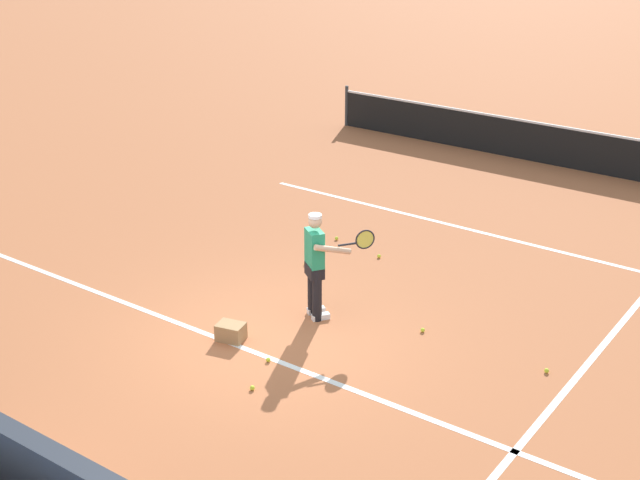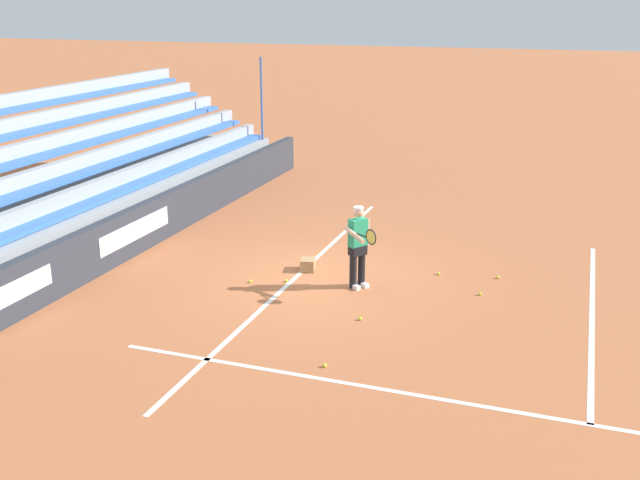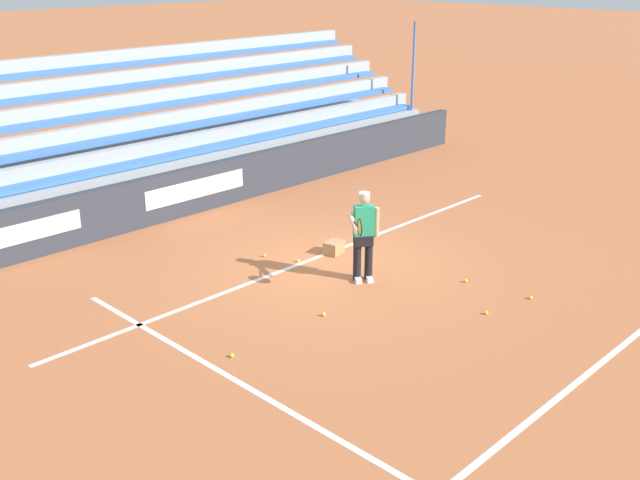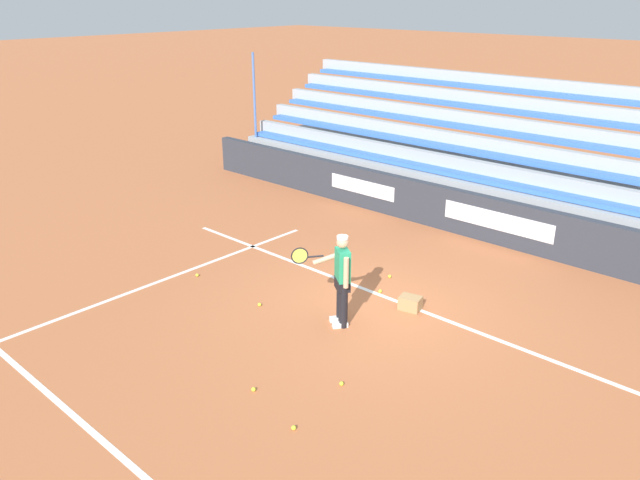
# 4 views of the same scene
# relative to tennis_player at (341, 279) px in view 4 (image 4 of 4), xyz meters

# --- Properties ---
(ground_plane) EXTENTS (160.00, 160.00, 0.00)m
(ground_plane) POSITION_rel_tennis_player_xyz_m (-0.15, -0.91, -0.89)
(ground_plane) COLOR #B7663D
(court_baseline_white) EXTENTS (12.00, 0.10, 0.01)m
(court_baseline_white) POSITION_rel_tennis_player_xyz_m (-0.15, -1.41, -0.89)
(court_baseline_white) COLOR white
(court_baseline_white) RESTS_ON ground
(court_sideline_white) EXTENTS (0.10, 12.00, 0.01)m
(court_sideline_white) POSITION_rel_tennis_player_xyz_m (3.96, 3.09, -0.89)
(court_sideline_white) COLOR white
(court_sideline_white) RESTS_ON ground
(court_service_line_white) EXTENTS (8.22, 0.10, 0.01)m
(court_service_line_white) POSITION_rel_tennis_player_xyz_m (-0.15, 4.59, -0.89)
(court_service_line_white) COLOR white
(court_service_line_white) RESTS_ON ground
(back_wall_sponsor_board) EXTENTS (20.10, 0.25, 1.10)m
(back_wall_sponsor_board) POSITION_rel_tennis_player_xyz_m (-0.14, -5.53, -0.34)
(back_wall_sponsor_board) COLOR #2D333D
(back_wall_sponsor_board) RESTS_ON ground
(bleacher_stand) EXTENTS (19.10, 4.00, 3.85)m
(bleacher_stand) POSITION_rel_tennis_player_xyz_m (-0.15, -8.16, -0.10)
(bleacher_stand) COLOR #9EA3A8
(bleacher_stand) RESTS_ON ground
(tennis_player) EXTENTS (0.96, 0.82, 1.71)m
(tennis_player) POSITION_rel_tennis_player_xyz_m (0.00, 0.00, 0.00)
(tennis_player) COLOR black
(tennis_player) RESTS_ON ground
(ball_box_cardboard) EXTENTS (0.46, 0.38, 0.26)m
(ball_box_cardboard) POSITION_rel_tennis_player_xyz_m (-0.62, -1.32, -0.76)
(ball_box_cardboard) COLOR #A87F51
(ball_box_cardboard) RESTS_ON ground
(tennis_ball_by_box) EXTENTS (0.07, 0.07, 0.07)m
(tennis_ball_by_box) POSITION_rel_tennis_player_xyz_m (-1.27, 1.45, -0.86)
(tennis_ball_by_box) COLOR #CCE533
(tennis_ball_by_box) RESTS_ON ground
(tennis_ball_on_baseline) EXTENTS (0.07, 0.07, 0.07)m
(tennis_ball_on_baseline) POSITION_rel_tennis_player_xyz_m (1.59, 0.53, -0.86)
(tennis_ball_on_baseline) COLOR #CCE533
(tennis_ball_on_baseline) RESTS_ON ground
(tennis_ball_toward_net) EXTENTS (0.07, 0.07, 0.07)m
(tennis_ball_toward_net) POSITION_rel_tennis_player_xyz_m (-1.46, 2.68, -0.86)
(tennis_ball_toward_net) COLOR #CCE533
(tennis_ball_toward_net) RESTS_ON ground
(tennis_ball_far_right) EXTENTS (0.07, 0.07, 0.07)m
(tennis_ball_far_right) POSITION_rel_tennis_player_xyz_m (0.51, -2.20, -0.86)
(tennis_ball_far_right) COLOR #CCE533
(tennis_ball_far_right) RESTS_ON ground
(tennis_ball_stray_back) EXTENTS (0.07, 0.07, 0.07)m
(tennis_ball_stray_back) POSITION_rel_tennis_player_xyz_m (0.23, -1.50, -0.86)
(tennis_ball_stray_back) COLOR #CCE533
(tennis_ball_stray_back) RESTS_ON ground
(tennis_ball_far_left) EXTENTS (0.07, 0.07, 0.07)m
(tennis_ball_far_left) POSITION_rel_tennis_player_xyz_m (-0.38, 2.46, -0.86)
(tennis_ball_far_left) COLOR #CCE533
(tennis_ball_far_left) RESTS_ON ground
(tennis_ball_near_player) EXTENTS (0.07, 0.07, 0.07)m
(tennis_ball_near_player) POSITION_rel_tennis_player_xyz_m (3.57, 0.51, -0.86)
(tennis_ball_near_player) COLOR #CCE533
(tennis_ball_near_player) RESTS_ON ground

